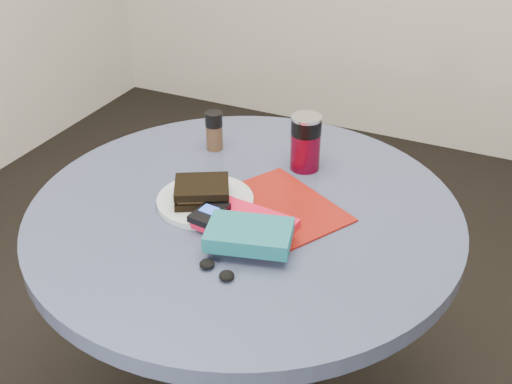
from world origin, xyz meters
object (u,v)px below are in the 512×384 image
at_px(table, 245,264).
at_px(mp3_player, 209,213).
at_px(magazine, 280,207).
at_px(sandwich, 202,192).
at_px(plate, 205,201).
at_px(headphones, 217,270).
at_px(red_book, 245,224).
at_px(pepper_grinder, 214,130).
at_px(soda_can, 306,142).
at_px(novel, 249,235).

bearing_deg(table, mp3_player, -113.93).
relative_size(table, magazine, 3.46).
xyz_separation_m(sandwich, mp3_player, (0.05, -0.06, -0.01)).
height_order(plate, headphones, headphones).
bearing_deg(red_book, plate, 163.99).
bearing_deg(plate, sandwich, -108.10).
bearing_deg(table, red_book, -62.40).
xyz_separation_m(pepper_grinder, mp3_player, (0.16, -0.32, -0.02)).
bearing_deg(pepper_grinder, plate, -66.42).
bearing_deg(headphones, soda_can, 89.74).
height_order(table, sandwich, sandwich).
bearing_deg(mp3_player, table, 66.07).
xyz_separation_m(soda_can, headphones, (-0.00, -0.47, -0.06)).
bearing_deg(table, magazine, 23.39).
bearing_deg(plate, mp3_player, -54.53).
height_order(soda_can, magazine, soda_can).
relative_size(red_book, novel, 1.16).
bearing_deg(magazine, novel, -59.04).
height_order(novel, mp3_player, novel).
height_order(pepper_grinder, magazine, pepper_grinder).
bearing_deg(sandwich, pepper_grinder, 112.42).
height_order(plate, magazine, plate).
distance_m(novel, headphones, 0.11).
distance_m(magazine, red_book, 0.12).
height_order(red_book, novel, novel).
distance_m(plate, magazine, 0.18).
bearing_deg(soda_can, novel, -86.51).
bearing_deg(sandwich, mp3_player, -49.63).
relative_size(table, plate, 4.45).
xyz_separation_m(plate, pepper_grinder, (-0.11, 0.25, 0.05)).
bearing_deg(plate, red_book, -22.56).
relative_size(soda_can, novel, 0.83).
height_order(table, plate, plate).
xyz_separation_m(table, plate, (-0.09, -0.02, 0.17)).
bearing_deg(soda_can, mp3_player, -106.87).
height_order(table, headphones, headphones).
xyz_separation_m(plate, headphones, (0.15, -0.22, 0.00)).
bearing_deg(plate, magazine, 18.32).
relative_size(pepper_grinder, novel, 0.61).
bearing_deg(novel, soda_can, 78.87).
bearing_deg(red_book, novel, -51.40).
relative_size(table, sandwich, 6.32).
bearing_deg(magazine, table, -127.03).
distance_m(table, headphones, 0.30).
bearing_deg(novel, table, 105.08).
relative_size(plate, mp3_player, 2.27).
bearing_deg(novel, red_book, 107.43).
distance_m(soda_can, magazine, 0.21).
bearing_deg(mp3_player, novel, -22.37).
distance_m(plate, headphones, 0.26).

